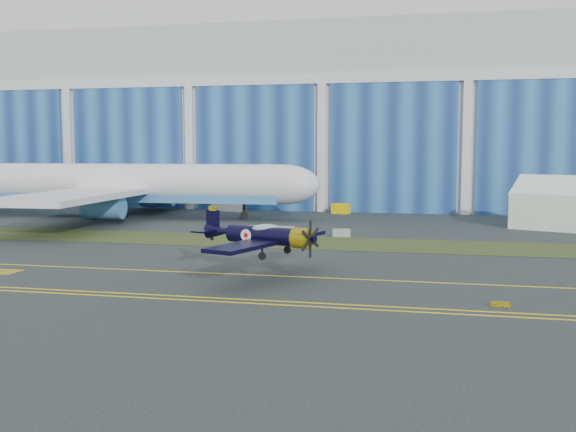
% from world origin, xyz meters
% --- Properties ---
extents(ground, '(260.00, 260.00, 0.00)m').
position_xyz_m(ground, '(0.00, 0.00, 0.00)').
color(ground, '#2C3334').
rests_on(ground, ground).
extents(grass_median, '(260.00, 10.00, 0.02)m').
position_xyz_m(grass_median, '(0.00, 14.00, 0.02)').
color(grass_median, '#475128').
rests_on(grass_median, ground).
extents(hangar, '(220.00, 45.70, 30.00)m').
position_xyz_m(hangar, '(0.00, 71.79, 14.96)').
color(hangar, silver).
rests_on(hangar, ground).
extents(taxiway_centreline, '(200.00, 0.20, 0.02)m').
position_xyz_m(taxiway_centreline, '(0.00, -5.00, 0.01)').
color(taxiway_centreline, yellow).
rests_on(taxiway_centreline, ground).
extents(edge_line_near, '(80.00, 0.20, 0.02)m').
position_xyz_m(edge_line_near, '(0.00, -14.50, 0.01)').
color(edge_line_near, yellow).
rests_on(edge_line_near, ground).
extents(edge_line_far, '(80.00, 0.20, 0.02)m').
position_xyz_m(edge_line_far, '(0.00, -13.50, 0.01)').
color(edge_line_far, yellow).
rests_on(edge_line_far, ground).
extents(guard_board_right, '(1.20, 0.15, 0.35)m').
position_xyz_m(guard_board_right, '(22.00, -12.00, 0.17)').
color(guard_board_right, yellow).
rests_on(guard_board_right, ground).
extents(warbird, '(14.87, 16.34, 4.01)m').
position_xyz_m(warbird, '(4.91, -6.01, 3.32)').
color(warbird, black).
rests_on(warbird, ground).
extents(jetliner, '(65.58, 56.39, 22.08)m').
position_xyz_m(jetliner, '(-26.11, 34.36, 11.04)').
color(jetliner, white).
rests_on(jetliner, ground).
extents(shipping_container, '(5.85, 4.05, 2.35)m').
position_xyz_m(shipping_container, '(-14.78, 47.24, 1.18)').
color(shipping_container, silver).
rests_on(shipping_container, ground).
extents(tug, '(2.90, 2.16, 1.52)m').
position_xyz_m(tug, '(3.42, 46.72, 0.76)').
color(tug, '#FFD602').
rests_on(tug, ground).
extents(barrier_a, '(2.05, 0.81, 0.90)m').
position_xyz_m(barrier_a, '(-3.84, 20.52, 0.45)').
color(barrier_a, gray).
rests_on(barrier_a, ground).
extents(barrier_b, '(2.07, 0.90, 0.90)m').
position_xyz_m(barrier_b, '(0.70, 20.58, 0.45)').
color(barrier_b, gray).
rests_on(barrier_b, ground).
extents(barrier_c, '(2.07, 0.88, 0.90)m').
position_xyz_m(barrier_c, '(7.42, 19.48, 0.45)').
color(barrier_c, gray).
rests_on(barrier_c, ground).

